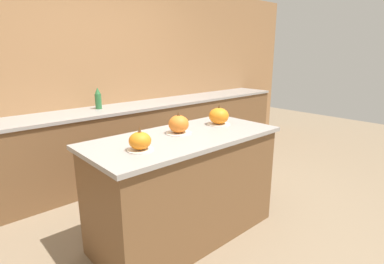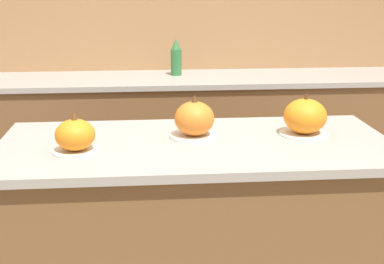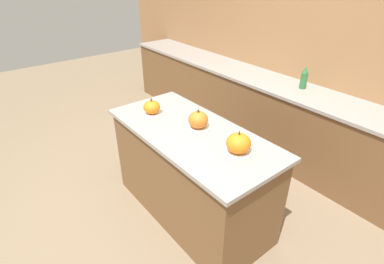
{
  "view_description": "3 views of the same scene",
  "coord_description": "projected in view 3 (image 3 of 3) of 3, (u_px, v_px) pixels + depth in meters",
  "views": [
    {
      "loc": [
        -1.53,
        -1.79,
        1.58
      ],
      "look_at": [
        0.04,
        -0.04,
        0.94
      ],
      "focal_mm": 28.0,
      "sensor_mm": 36.0,
      "label": 1
    },
    {
      "loc": [
        -0.2,
        -2.11,
        1.57
      ],
      "look_at": [
        -0.02,
        0.01,
        0.95
      ],
      "focal_mm": 50.0,
      "sensor_mm": 36.0,
      "label": 2
    },
    {
      "loc": [
        1.73,
        -1.36,
        2.16
      ],
      "look_at": [
        0.07,
        -0.05,
        0.95
      ],
      "focal_mm": 28.0,
      "sensor_mm": 36.0,
      "label": 3
    }
  ],
  "objects": [
    {
      "name": "pumpkin_cake_right",
      "position": [
        238.0,
        144.0,
        2.2
      ],
      "size": [
        0.21,
        0.21,
        0.19
      ],
      "color": "silver",
      "rests_on": "kitchen_island"
    },
    {
      "name": "kitchen_island",
      "position": [
        191.0,
        174.0,
        2.75
      ],
      "size": [
        1.64,
        0.75,
        0.91
      ],
      "color": "brown",
      "rests_on": "ground_plane"
    },
    {
      "name": "back_counter",
      "position": [
        291.0,
        125.0,
        3.57
      ],
      "size": [
        6.0,
        0.6,
        0.91
      ],
      "color": "brown",
      "rests_on": "ground_plane"
    },
    {
      "name": "wall_back",
      "position": [
        320.0,
        54.0,
        3.36
      ],
      "size": [
        8.0,
        0.06,
        2.5
      ],
      "color": "#9E7047",
      "rests_on": "ground_plane"
    },
    {
      "name": "bottle_tall",
      "position": [
        304.0,
        78.0,
        3.32
      ],
      "size": [
        0.08,
        0.08,
        0.26
      ],
      "color": "#2D6B38",
      "rests_on": "back_counter"
    },
    {
      "name": "ground_plane",
      "position": [
        191.0,
        210.0,
        2.98
      ],
      "size": [
        12.0,
        12.0,
        0.0
      ],
      "primitive_type": "plane",
      "color": "#847056"
    },
    {
      "name": "pumpkin_cake_center",
      "position": [
        198.0,
        120.0,
        2.53
      ],
      "size": [
        0.21,
        0.21,
        0.18
      ],
      "color": "silver",
      "rests_on": "kitchen_island"
    },
    {
      "name": "pumpkin_cake_left",
      "position": [
        152.0,
        108.0,
        2.77
      ],
      "size": [
        0.19,
        0.19,
        0.17
      ],
      "color": "silver",
      "rests_on": "kitchen_island"
    }
  ]
}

